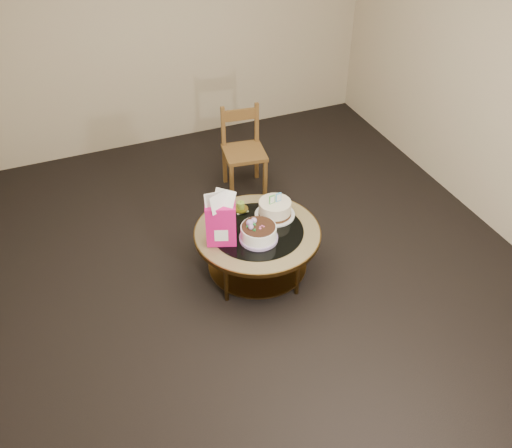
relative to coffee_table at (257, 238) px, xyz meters
name	(u,v)px	position (x,y,z in m)	size (l,w,h in m)	color
ground	(257,272)	(0.00, 0.00, -0.38)	(5.00, 5.00, 0.00)	black
room_walls	(258,106)	(0.00, 0.00, 1.16)	(4.52, 5.02, 2.61)	#BBAE8D
coffee_table	(257,238)	(0.00, 0.00, 0.00)	(1.02, 1.02, 0.46)	brown
decorated_cake	(258,233)	(-0.04, -0.10, 0.14)	(0.30, 0.30, 0.18)	#A48AC3
cream_cake	(275,209)	(0.21, 0.13, 0.15)	(0.33, 0.33, 0.21)	white
gift_bag	(221,219)	(-0.31, -0.03, 0.31)	(0.26, 0.22, 0.46)	#D91477
pillar_candle	(241,207)	(-0.03, 0.30, 0.11)	(0.12, 0.12, 0.09)	#EEDF62
dining_chair	(243,150)	(0.36, 1.24, 0.05)	(0.44, 0.44, 0.85)	brown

